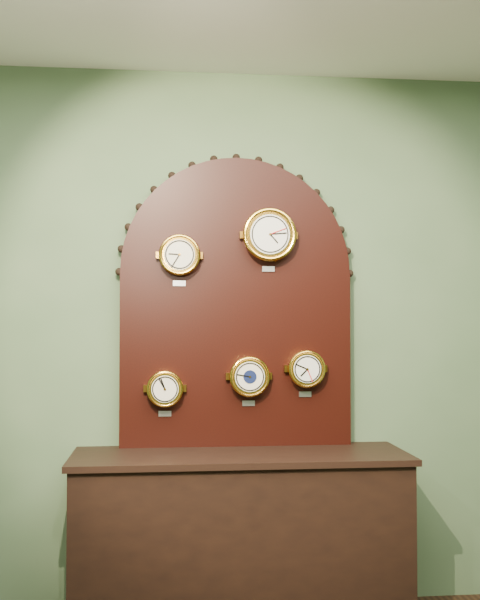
{
  "coord_description": "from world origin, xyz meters",
  "views": [
    {
      "loc": [
        -0.36,
        -1.35,
        1.47
      ],
      "look_at": [
        0.0,
        2.25,
        1.58
      ],
      "focal_mm": 43.78,
      "sensor_mm": 36.0,
      "label": 1
    }
  ],
  "objects": [
    {
      "name": "shop_counter",
      "position": [
        0.0,
        2.23,
        0.4
      ],
      "size": [
        1.6,
        0.5,
        0.8
      ],
      "primitive_type": "cube",
      "color": "black",
      "rests_on": "ground_plane"
    },
    {
      "name": "barometer",
      "position": [
        0.06,
        2.38,
        1.19
      ],
      "size": [
        0.21,
        0.08,
        0.26
      ],
      "color": "gold",
      "rests_on": "display_board"
    },
    {
      "name": "wall_back",
      "position": [
        0.0,
        2.5,
        1.4
      ],
      "size": [
        4.0,
        0.0,
        4.0
      ],
      "primitive_type": "plane",
      "rotation": [
        1.57,
        0.0,
        0.0
      ],
      "color": "#4E6847",
      "rests_on": "ground"
    },
    {
      "name": "tide_clock",
      "position": [
        0.36,
        2.38,
        1.23
      ],
      "size": [
        0.19,
        0.08,
        0.25
      ],
      "color": "gold",
      "rests_on": "display_board"
    },
    {
      "name": "display_board",
      "position": [
        0.0,
        2.45,
        1.63
      ],
      "size": [
        1.26,
        0.06,
        1.53
      ],
      "color": "black",
      "rests_on": "shop_counter"
    },
    {
      "name": "hygrometer",
      "position": [
        -0.37,
        2.38,
        1.13
      ],
      "size": [
        0.18,
        0.08,
        0.24
      ],
      "color": "gold",
      "rests_on": "display_board"
    },
    {
      "name": "roman_clock",
      "position": [
        -0.3,
        2.38,
        1.81
      ],
      "size": [
        0.21,
        0.08,
        0.26
      ],
      "color": "gold",
      "rests_on": "display_board"
    },
    {
      "name": "arabic_clock",
      "position": [
        0.17,
        2.38,
        1.92
      ],
      "size": [
        0.28,
        0.08,
        0.33
      ],
      "color": "gold",
      "rests_on": "display_board"
    }
  ]
}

